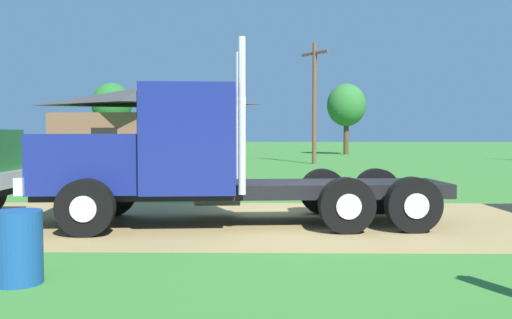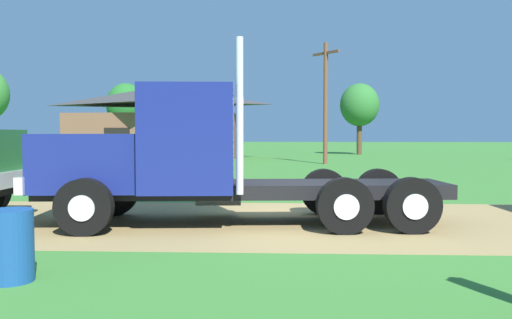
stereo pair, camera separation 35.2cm
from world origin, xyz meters
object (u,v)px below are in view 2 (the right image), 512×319
object	(u,v)px
steel_barrel	(10,246)
truck_foreground_white	(186,161)
shed_building	(157,124)
utility_pole_near	(326,100)

from	to	relation	value
steel_barrel	truck_foreground_white	bearing A→B (deg)	71.76
truck_foreground_white	shed_building	xyz separation A→B (m)	(-7.25, 28.47, 1.24)
shed_building	utility_pole_near	world-z (taller)	utility_pole_near
truck_foreground_white	shed_building	size ratio (longest dim) A/B	0.65
steel_barrel	utility_pole_near	world-z (taller)	utility_pole_near
truck_foreground_white	steel_barrel	world-z (taller)	truck_foreground_white
steel_barrel	utility_pole_near	xyz separation A→B (m)	(5.97, 25.69, 3.38)
steel_barrel	shed_building	size ratio (longest dim) A/B	0.07
truck_foreground_white	shed_building	world-z (taller)	shed_building
truck_foreground_white	utility_pole_near	distance (m)	21.99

